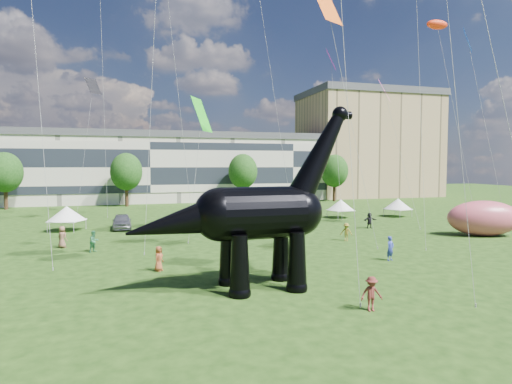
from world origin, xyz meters
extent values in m
plane|color=#16330C|center=(0.00, 0.00, 0.00)|extent=(220.00, 220.00, 0.00)
cube|color=beige|center=(-8.00, 62.00, 6.00)|extent=(78.00, 11.00, 12.00)
cube|color=tan|center=(40.00, 65.00, 11.00)|extent=(28.00, 18.00, 22.00)
cylinder|color=#382314|center=(-30.00, 53.00, 1.60)|extent=(0.56, 0.56, 3.20)
ellipsoid|color=#14380F|center=(-30.00, 53.00, 6.32)|extent=(5.20, 5.20, 6.24)
cylinder|color=#382314|center=(-12.00, 53.00, 1.60)|extent=(0.56, 0.56, 3.20)
ellipsoid|color=#14380F|center=(-12.00, 53.00, 6.32)|extent=(5.20, 5.20, 6.24)
cylinder|color=#382314|center=(8.00, 53.00, 1.60)|extent=(0.56, 0.56, 3.20)
ellipsoid|color=#14380F|center=(8.00, 53.00, 6.32)|extent=(5.20, 5.20, 6.24)
cylinder|color=#382314|center=(26.00, 53.00, 1.60)|extent=(0.56, 0.56, 3.20)
ellipsoid|color=#14380F|center=(26.00, 53.00, 6.32)|extent=(5.20, 5.20, 6.24)
cone|color=black|center=(-5.44, 0.25, 1.64)|extent=(1.17, 1.17, 3.27)
sphere|color=black|center=(-5.44, 0.25, 0.20)|extent=(1.20, 1.20, 1.20)
cone|color=black|center=(-5.53, 2.65, 1.64)|extent=(1.17, 1.17, 3.27)
sphere|color=black|center=(-5.53, 2.65, 0.20)|extent=(1.20, 1.20, 1.20)
cone|color=black|center=(-2.17, 0.38, 1.64)|extent=(1.17, 1.17, 3.27)
sphere|color=black|center=(-2.17, 0.38, 0.20)|extent=(1.20, 1.20, 1.20)
cone|color=black|center=(-2.26, 2.78, 1.64)|extent=(1.17, 1.17, 3.27)
sphere|color=black|center=(-2.26, 2.78, 0.20)|extent=(1.20, 1.20, 1.20)
cylinder|color=black|center=(-3.96, 1.51, 4.25)|extent=(4.69, 3.12, 2.94)
sphere|color=black|center=(-6.25, 1.42, 4.25)|extent=(2.94, 2.94, 2.94)
sphere|color=black|center=(-1.67, 1.60, 4.25)|extent=(2.83, 2.83, 2.83)
cone|color=black|center=(-0.34, 1.65, 7.41)|extent=(4.17, 1.80, 5.77)
sphere|color=black|center=(0.99, 1.71, 9.91)|extent=(0.92, 0.92, 0.92)
cylinder|color=black|center=(1.32, 1.72, 9.86)|extent=(0.78, 0.51, 0.48)
cone|color=black|center=(-8.49, 1.33, 3.89)|extent=(5.85, 2.51, 3.20)
imported|color=#A4A4A9|center=(-12.09, 26.95, 0.83)|extent=(2.08, 4.91, 1.66)
imported|color=slate|center=(-2.97, 24.14, 0.82)|extent=(5.26, 3.75, 1.65)
imported|color=silver|center=(1.46, 25.47, 0.73)|extent=(5.79, 4.34, 1.46)
imported|color=#595960|center=(4.10, 24.82, 0.66)|extent=(2.93, 4.88, 1.32)
cube|color=white|center=(15.25, 29.28, 0.99)|extent=(3.05, 3.05, 0.11)
cone|color=white|center=(15.25, 29.28, 1.72)|extent=(3.86, 3.86, 1.36)
cylinder|color=#999999|center=(14.17, 27.86, 0.50)|extent=(0.05, 0.05, 0.99)
cylinder|color=#999999|center=(16.68, 28.20, 0.50)|extent=(0.05, 0.05, 0.99)
cylinder|color=#999999|center=(13.83, 30.37, 0.50)|extent=(0.05, 0.05, 0.99)
cylinder|color=#999999|center=(16.34, 30.71, 0.50)|extent=(0.05, 0.05, 0.99)
cube|color=white|center=(23.22, 28.33, 1.01)|extent=(3.51, 3.51, 0.11)
cone|color=white|center=(23.22, 28.33, 1.74)|extent=(4.44, 4.44, 1.38)
cylinder|color=#999999|center=(22.43, 26.69, 0.50)|extent=(0.06, 0.06, 1.01)
cylinder|color=#999999|center=(24.85, 27.54, 0.50)|extent=(0.06, 0.06, 1.01)
cylinder|color=#999999|center=(21.58, 29.12, 0.50)|extent=(0.06, 0.06, 1.01)
cylinder|color=#999999|center=(24.01, 29.97, 0.50)|extent=(0.06, 0.06, 1.01)
cube|color=white|center=(-17.60, 27.03, 1.09)|extent=(3.76, 3.76, 0.12)
cone|color=white|center=(-17.60, 27.03, 1.88)|extent=(4.77, 4.77, 1.48)
cylinder|color=#999999|center=(-19.35, 26.18, 0.54)|extent=(0.06, 0.06, 1.09)
cylinder|color=#999999|center=(-16.74, 25.28, 0.54)|extent=(0.06, 0.06, 1.09)
cylinder|color=#999999|center=(-18.46, 28.79, 0.54)|extent=(0.06, 0.06, 1.09)
cylinder|color=#999999|center=(-15.84, 27.89, 0.54)|extent=(0.06, 0.06, 1.09)
ellipsoid|color=#CB4F61|center=(22.08, 12.50, 1.73)|extent=(7.70, 5.65, 3.46)
imported|color=olive|center=(7.83, 13.62, 0.82)|extent=(1.22, 1.07, 1.64)
imported|color=maroon|center=(0.04, -3.66, 0.83)|extent=(1.14, 0.73, 1.66)
imported|color=#345C83|center=(19.43, 37.25, 0.83)|extent=(0.60, 0.71, 1.65)
imported|color=#8C5D46|center=(-16.59, 17.15, 0.92)|extent=(1.06, 1.02, 1.83)
imported|color=#2B399F|center=(7.08, 5.51, 0.89)|extent=(0.76, 0.62, 1.78)
imported|color=black|center=(13.97, 19.94, 0.87)|extent=(1.65, 0.62, 1.74)
imported|color=#9A4A26|center=(-9.25, 6.93, 0.82)|extent=(0.87, 0.96, 1.65)
imported|color=#593373|center=(-5.71, 27.19, 0.92)|extent=(1.15, 0.66, 1.85)
imported|color=#338150|center=(-13.88, 14.63, 0.85)|extent=(1.05, 1.04, 1.71)
plane|color=#E0520E|center=(5.63, 13.47, 20.63)|extent=(3.85, 3.04, 3.15)
plane|color=blue|center=(28.97, 23.06, 22.24)|extent=(2.90, 3.01, 2.98)
plane|color=black|center=(-15.83, 40.42, 17.47)|extent=(2.78, 2.67, 2.22)
ellipsoid|color=red|center=(22.95, 21.13, 22.98)|extent=(2.80, 2.67, 1.04)
plane|color=green|center=(-4.27, 20.50, 11.81)|extent=(2.89, 3.69, 3.34)
plane|color=#EF42B9|center=(16.98, 22.28, 15.45)|extent=(2.85, 3.11, 2.56)
plane|color=purple|center=(14.90, 31.89, 20.98)|extent=(2.61, 3.28, 2.75)
camera|label=1|loc=(-10.67, -21.29, 6.94)|focal=30.00mm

